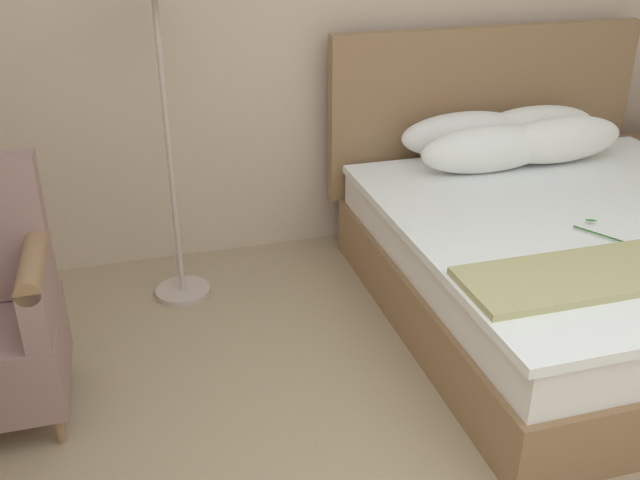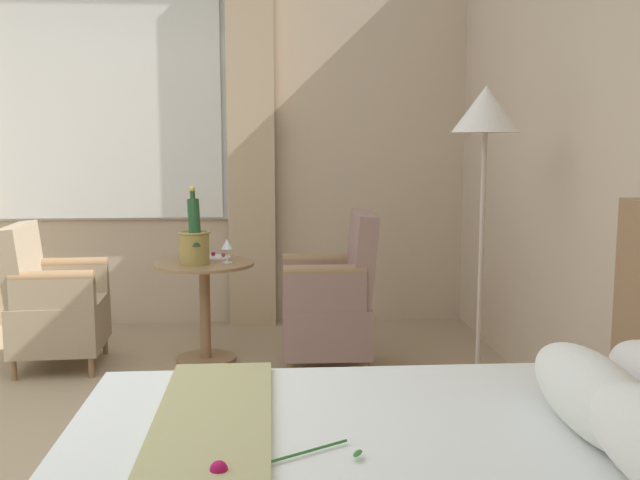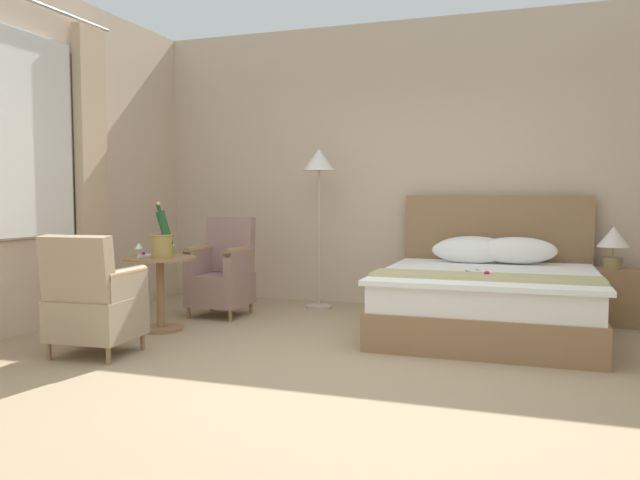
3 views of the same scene
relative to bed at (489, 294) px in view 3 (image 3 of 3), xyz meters
The scene contains 13 objects.
ground_plane 1.97m from the bed, 116.63° to the right, with size 7.45×7.45×0.00m, color tan.
wall_headboard_side 1.87m from the bed, 127.75° to the left, with size 6.07×0.12×3.10m.
bed is the anchor object (origin of this frame).
nightstand 1.28m from the bed, 33.05° to the left, with size 0.54×0.41×0.53m.
bedside_lamp 1.36m from the bed, 33.06° to the left, with size 0.29×0.29×0.40m.
floor_lamp_brass 2.22m from the bed, 161.21° to the left, with size 0.34×0.34×1.72m.
side_table_round 2.94m from the bed, 161.99° to the right, with size 0.64×0.64×0.66m.
champagne_bucket 2.94m from the bed, 160.62° to the right, with size 0.20×0.20×0.50m.
wine_glass_near_bucket 2.92m from the bed, 164.73° to the right, with size 0.07×0.07×0.15m.
wine_glass_near_edge 3.15m from the bed, 161.33° to the right, with size 0.07×0.07×0.13m.
snack_plate 3.10m from the bed, 164.13° to the right, with size 0.19×0.19×0.04m.
armchair_by_window 2.61m from the bed, behind, with size 0.54×0.58×1.00m.
armchair_facing_bed 3.33m from the bed, 145.89° to the right, with size 0.61×0.60×0.92m.
Camera 3 is at (1.23, -3.96, 1.19)m, focal length 35.00 mm.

